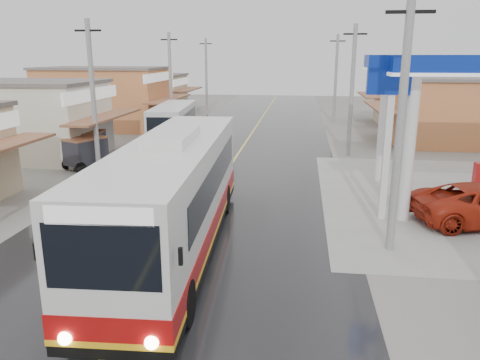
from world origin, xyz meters
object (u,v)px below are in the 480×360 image
at_px(coach_bus, 175,195).
at_px(tyre_stack, 86,172).
at_px(second_bus, 174,123).
at_px(cyclist, 173,155).
at_px(tricycle_far, 85,151).
at_px(tricycle_near, 90,144).

bearing_deg(coach_bus, tyre_stack, 126.90).
xyz_separation_m(second_bus, tyre_stack, (-2.16, -9.64, -1.24)).
bearing_deg(second_bus, cyclist, -80.16).
xyz_separation_m(second_bus, cyclist, (1.77, -6.65, -0.84)).
distance_m(cyclist, tricycle_far, 4.85).
bearing_deg(tricycle_far, coach_bus, -27.44).
bearing_deg(coach_bus, tricycle_near, 122.27).
xyz_separation_m(cyclist, tricycle_near, (-5.25, 0.49, 0.39)).
height_order(cyclist, tyre_stack, cyclist).
distance_m(coach_bus, tricycle_far, 13.07).
distance_m(cyclist, tricycle_near, 5.29).
relative_size(coach_bus, tricycle_near, 5.37).
height_order(coach_bus, second_bus, coach_bus).
xyz_separation_m(coach_bus, tyre_stack, (-7.27, 8.76, -1.64)).
bearing_deg(tricycle_near, tricycle_far, -79.15).
bearing_deg(tyre_stack, second_bus, 77.36).
bearing_deg(coach_bus, second_bus, 102.72).
relative_size(tricycle_near, tyre_stack, 2.49).
height_order(cyclist, tricycle_near, cyclist).
distance_m(tricycle_near, tyre_stack, 3.80).
bearing_deg(tyre_stack, cyclist, 37.22).
height_order(second_bus, tyre_stack, second_bus).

